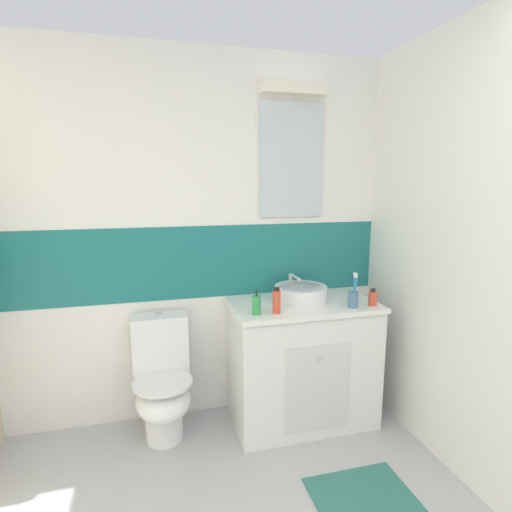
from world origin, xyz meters
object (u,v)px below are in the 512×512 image
Objects in this scene: deodorant_spray_can at (277,301)px; perfume_flask_small at (373,298)px; sink_basin at (301,293)px; soap_dispenser at (257,305)px; toilet at (162,383)px; toothbrush_cup at (353,298)px.

deodorant_spray_can is 0.65m from perfume_flask_small.
perfume_flask_small is (0.41, -0.23, 0.00)m from sink_basin.
soap_dispenser reaches higher than perfume_flask_small.
soap_dispenser is 0.97× the size of deodorant_spray_can.
sink_basin is at bearing -0.42° from toilet.
sink_basin is 0.50× the size of toilet.
deodorant_spray_can is at bearing -17.26° from toilet.
toilet is (-0.93, 0.01, -0.54)m from sink_basin.
deodorant_spray_can is at bearing -138.55° from sink_basin.
soap_dispenser is at bearing 177.74° from toothbrush_cup.
toothbrush_cup reaches higher than deodorant_spray_can.
toilet is at bearing 179.58° from sink_basin.
toothbrush_cup reaches higher than sink_basin.
sink_basin is 0.41m from soap_dispenser.
deodorant_spray_can is (-0.24, -0.21, 0.02)m from sink_basin.
toothbrush_cup is at bearing 179.45° from perfume_flask_small.
deodorant_spray_can is (0.13, -0.01, 0.02)m from soap_dispenser.
sink_basin is 1.74× the size of toothbrush_cup.
toothbrush_cup reaches higher than perfume_flask_small.
soap_dispenser is 0.13m from deodorant_spray_can.
perfume_flask_small is at bearing -9.91° from toilet.
perfume_flask_small is at bearing -1.95° from soap_dispenser.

